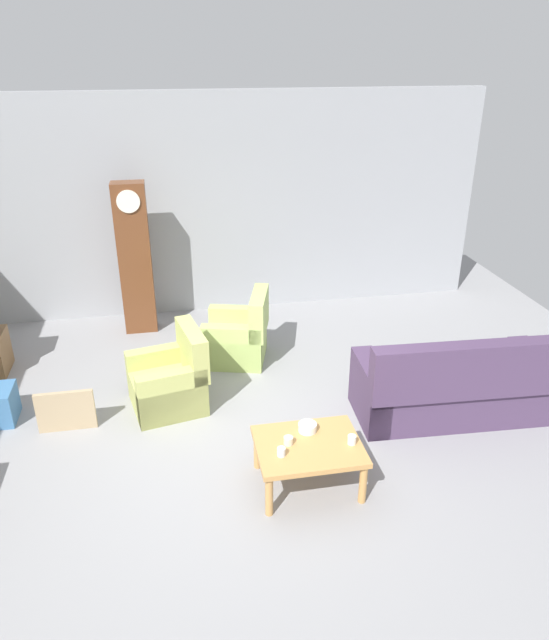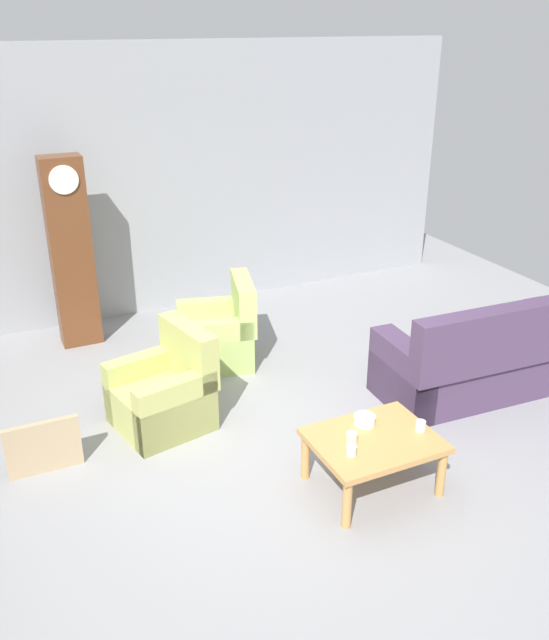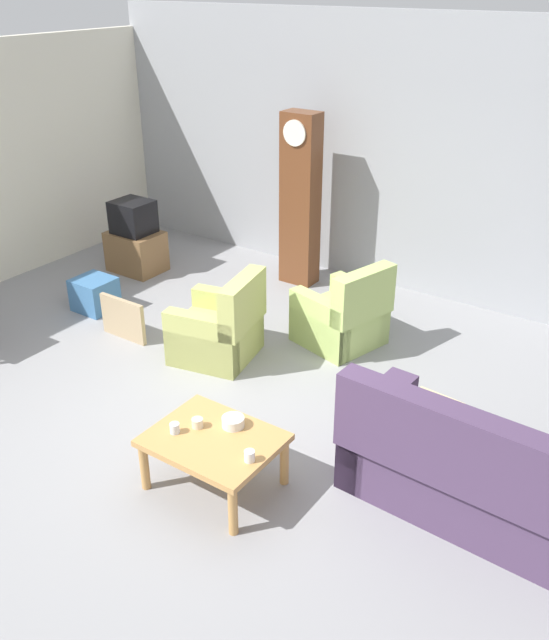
{
  "view_description": "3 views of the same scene",
  "coord_description": "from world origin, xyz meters",
  "px_view_note": "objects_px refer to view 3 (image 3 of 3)",
  "views": [
    {
      "loc": [
        -0.53,
        -4.91,
        3.73
      ],
      "look_at": [
        0.54,
        0.73,
        1.04
      ],
      "focal_mm": 32.95,
      "sensor_mm": 36.0,
      "label": 1
    },
    {
      "loc": [
        -2.0,
        -4.36,
        3.43
      ],
      "look_at": [
        0.43,
        0.78,
        0.88
      ],
      "focal_mm": 38.04,
      "sensor_mm": 36.0,
      "label": 2
    },
    {
      "loc": [
        3.29,
        -3.85,
        3.56
      ],
      "look_at": [
        0.48,
        0.26,
        1.0
      ],
      "focal_mm": 38.29,
      "sensor_mm": 36.0,
      "label": 3
    }
  ],
  "objects_px": {
    "armchair_olive_far": "(343,318)",
    "coffee_table_wood": "(214,444)",
    "tv_stand_cabinet": "(136,251)",
    "cup_white_porcelain": "(250,456)",
    "couch_floral": "(488,481)",
    "cup_cream_tall": "(197,423)",
    "cup_blue_rimmed": "(175,428)",
    "tv_crt": "(133,217)",
    "framed_picture_leaning": "(123,319)",
    "armchair_olive_near": "(219,330)",
    "bowl_white_stacked": "(233,422)",
    "storage_box_blue": "(95,294)",
    "grandfather_clock": "(300,200)"
  },
  "relations": [
    {
      "from": "couch_floral",
      "to": "storage_box_blue",
      "type": "distance_m",
      "value": 5.01
    },
    {
      "from": "storage_box_blue",
      "to": "bowl_white_stacked",
      "type": "relative_size",
      "value": 2.54
    },
    {
      "from": "coffee_table_wood",
      "to": "tv_stand_cabinet",
      "type": "relative_size",
      "value": 1.41
    },
    {
      "from": "storage_box_blue",
      "to": "cup_blue_rimmed",
      "type": "bearing_deg",
      "value": -31.61
    },
    {
      "from": "couch_floral",
      "to": "cup_cream_tall",
      "type": "distance_m",
      "value": 2.16
    },
    {
      "from": "coffee_table_wood",
      "to": "bowl_white_stacked",
      "type": "xyz_separation_m",
      "value": [
        0.04,
        0.2,
        0.1
      ]
    },
    {
      "from": "grandfather_clock",
      "to": "cup_blue_rimmed",
      "type": "bearing_deg",
      "value": -71.03
    },
    {
      "from": "coffee_table_wood",
      "to": "cup_blue_rimmed",
      "type": "height_order",
      "value": "cup_blue_rimmed"
    },
    {
      "from": "cup_cream_tall",
      "to": "couch_floral",
      "type": "bearing_deg",
      "value": 20.85
    },
    {
      "from": "grandfather_clock",
      "to": "cup_blue_rimmed",
      "type": "distance_m",
      "value": 4.05
    },
    {
      "from": "storage_box_blue",
      "to": "cup_white_porcelain",
      "type": "distance_m",
      "value": 3.9
    },
    {
      "from": "cup_blue_rimmed",
      "to": "bowl_white_stacked",
      "type": "distance_m",
      "value": 0.44
    },
    {
      "from": "tv_crt",
      "to": "cup_blue_rimmed",
      "type": "bearing_deg",
      "value": -41.37
    },
    {
      "from": "tv_crt",
      "to": "cup_blue_rimmed",
      "type": "relative_size",
      "value": 5.98
    },
    {
      "from": "tv_stand_cabinet",
      "to": "cup_white_porcelain",
      "type": "relative_size",
      "value": 8.05
    },
    {
      "from": "tv_stand_cabinet",
      "to": "cup_blue_rimmed",
      "type": "xyz_separation_m",
      "value": [
        3.27,
        -2.88,
        0.23
      ]
    },
    {
      "from": "framed_picture_leaning",
      "to": "cup_white_porcelain",
      "type": "relative_size",
      "value": 7.11
    },
    {
      "from": "cup_white_porcelain",
      "to": "cup_blue_rimmed",
      "type": "relative_size",
      "value": 1.05
    },
    {
      "from": "grandfather_clock",
      "to": "cup_white_porcelain",
      "type": "distance_m",
      "value": 4.26
    },
    {
      "from": "armchair_olive_far",
      "to": "cup_cream_tall",
      "type": "xyz_separation_m",
      "value": [
        0.13,
        -2.51,
        0.19
      ]
    },
    {
      "from": "storage_box_blue",
      "to": "bowl_white_stacked",
      "type": "bearing_deg",
      "value": -24.43
    },
    {
      "from": "grandfather_clock",
      "to": "bowl_white_stacked",
      "type": "relative_size",
      "value": 12.18
    },
    {
      "from": "couch_floral",
      "to": "cup_blue_rimmed",
      "type": "height_order",
      "value": "couch_floral"
    },
    {
      "from": "armchair_olive_far",
      "to": "cup_blue_rimmed",
      "type": "distance_m",
      "value": 2.66
    },
    {
      "from": "couch_floral",
      "to": "cup_cream_tall",
      "type": "xyz_separation_m",
      "value": [
        -2.01,
        -0.77,
        0.14
      ]
    },
    {
      "from": "grandfather_clock",
      "to": "storage_box_blue",
      "type": "bearing_deg",
      "value": -126.81
    },
    {
      "from": "bowl_white_stacked",
      "to": "couch_floral",
      "type": "bearing_deg",
      "value": 18.56
    },
    {
      "from": "armchair_olive_near",
      "to": "armchair_olive_far",
      "type": "xyz_separation_m",
      "value": [
        0.9,
        0.96,
        0.0
      ]
    },
    {
      "from": "coffee_table_wood",
      "to": "tv_crt",
      "type": "height_order",
      "value": "tv_crt"
    },
    {
      "from": "armchair_olive_near",
      "to": "tv_stand_cabinet",
      "type": "distance_m",
      "value": 2.62
    },
    {
      "from": "armchair_olive_far",
      "to": "tv_stand_cabinet",
      "type": "bearing_deg",
      "value": 176.1
    },
    {
      "from": "tv_crt",
      "to": "cup_cream_tall",
      "type": "distance_m",
      "value": 4.34
    },
    {
      "from": "tv_stand_cabinet",
      "to": "storage_box_blue",
      "type": "bearing_deg",
      "value": -69.04
    },
    {
      "from": "cup_white_porcelain",
      "to": "cup_cream_tall",
      "type": "distance_m",
      "value": 0.58
    },
    {
      "from": "grandfather_clock",
      "to": "cup_cream_tall",
      "type": "bearing_deg",
      "value": -68.99
    },
    {
      "from": "grandfather_clock",
      "to": "cup_cream_tall",
      "type": "height_order",
      "value": "grandfather_clock"
    },
    {
      "from": "tv_crt",
      "to": "framed_picture_leaning",
      "type": "height_order",
      "value": "tv_crt"
    },
    {
      "from": "couch_floral",
      "to": "armchair_olive_far",
      "type": "relative_size",
      "value": 2.23
    },
    {
      "from": "framed_picture_leaning",
      "to": "storage_box_blue",
      "type": "bearing_deg",
      "value": 158.22
    },
    {
      "from": "tv_crt",
      "to": "cup_white_porcelain",
      "type": "height_order",
      "value": "tv_crt"
    },
    {
      "from": "bowl_white_stacked",
      "to": "armchair_olive_far",
      "type": "bearing_deg",
      "value": 98.39
    },
    {
      "from": "bowl_white_stacked",
      "to": "framed_picture_leaning",
      "type": "bearing_deg",
      "value": 154.7
    },
    {
      "from": "storage_box_blue",
      "to": "cup_blue_rimmed",
      "type": "xyz_separation_m",
      "value": [
        2.83,
        -1.74,
        0.3
      ]
    },
    {
      "from": "storage_box_blue",
      "to": "cup_white_porcelain",
      "type": "bearing_deg",
      "value": -25.86
    },
    {
      "from": "tv_crt",
      "to": "cup_white_porcelain",
      "type": "distance_m",
      "value": 4.85
    },
    {
      "from": "couch_floral",
      "to": "coffee_table_wood",
      "type": "bearing_deg",
      "value": -156.37
    },
    {
      "from": "armchair_olive_far",
      "to": "coffee_table_wood",
      "type": "relative_size",
      "value": 1.0
    },
    {
      "from": "coffee_table_wood",
      "to": "bowl_white_stacked",
      "type": "distance_m",
      "value": 0.23
    },
    {
      "from": "coffee_table_wood",
      "to": "storage_box_blue",
      "type": "relative_size",
      "value": 2.17
    },
    {
      "from": "couch_floral",
      "to": "cup_cream_tall",
      "type": "height_order",
      "value": "couch_floral"
    }
  ]
}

